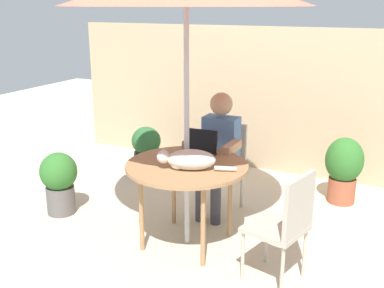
# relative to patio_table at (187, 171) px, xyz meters

# --- Properties ---
(ground_plane) EXTENTS (14.00, 14.00, 0.00)m
(ground_plane) POSITION_rel_patio_table_xyz_m (0.00, 0.00, -0.68)
(ground_plane) COLOR beige
(fence_back) EXTENTS (5.27, 0.08, 1.78)m
(fence_back) POSITION_rel_patio_table_xyz_m (0.00, 2.17, 0.21)
(fence_back) COLOR tan
(fence_back) RESTS_ON ground
(patio_table) EXTENTS (1.04, 1.04, 0.74)m
(patio_table) POSITION_rel_patio_table_xyz_m (0.00, 0.00, 0.00)
(patio_table) COLOR #9E754C
(patio_table) RESTS_ON ground
(chair_occupied) EXTENTS (0.40, 0.40, 0.89)m
(chair_occupied) POSITION_rel_patio_table_xyz_m (0.00, 0.84, -0.16)
(chair_occupied) COLOR #B2A899
(chair_occupied) RESTS_ON ground
(chair_empty) EXTENTS (0.49, 0.49, 0.89)m
(chair_empty) POSITION_rel_patio_table_xyz_m (0.93, -0.23, -0.16)
(chair_empty) COLOR #B2A899
(chair_empty) RESTS_ON ground
(person_seated) EXTENTS (0.48, 0.48, 1.23)m
(person_seated) POSITION_rel_patio_table_xyz_m (0.00, 0.68, 0.01)
(person_seated) COLOR #4C72A5
(person_seated) RESTS_ON ground
(laptop) EXTENTS (0.31, 0.27, 0.21)m
(laptop) POSITION_rel_patio_table_xyz_m (-0.02, 0.28, 0.12)
(laptop) COLOR black
(laptop) RESTS_ON patio_table
(cat) EXTENTS (0.63, 0.33, 0.17)m
(cat) POSITION_rel_patio_table_xyz_m (0.07, -0.11, 0.14)
(cat) COLOR silver
(cat) RESTS_ON patio_table
(potted_plant_near_fence) EXTENTS (0.39, 0.39, 0.71)m
(potted_plant_near_fence) POSITION_rel_patio_table_xyz_m (1.08, 1.52, -0.28)
(potted_plant_near_fence) COLOR #9E5138
(potted_plant_near_fence) RESTS_ON ground
(potted_plant_by_chair) EXTENTS (0.37, 0.37, 0.64)m
(potted_plant_by_chair) POSITION_rel_patio_table_xyz_m (-1.42, -0.01, -0.33)
(potted_plant_by_chair) COLOR #595654
(potted_plant_by_chair) RESTS_ON ground
(potted_plant_corner) EXTENTS (0.36, 0.36, 0.57)m
(potted_plant_corner) POSITION_rel_patio_table_xyz_m (-1.29, 1.44, -0.38)
(potted_plant_corner) COLOR #33383D
(potted_plant_corner) RESTS_ON ground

